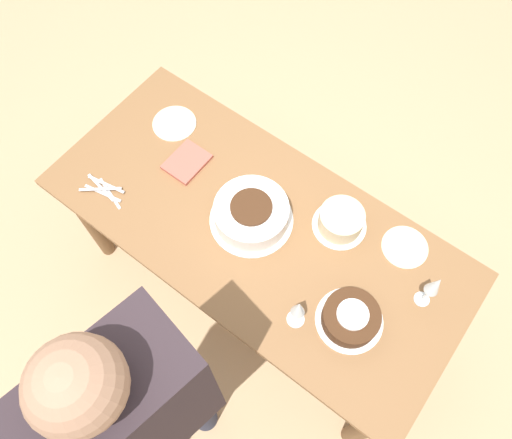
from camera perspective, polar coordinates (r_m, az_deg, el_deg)
ground_plane at (r=2.64m, az=0.00°, el=-7.72°), size 12.00×12.00×0.00m
dining_table at (r=2.05m, az=0.00°, el=-2.04°), size 1.69×0.77×0.75m
cake_center_white at (r=1.91m, az=-0.54°, el=0.67°), size 0.33×0.33×0.11m
cake_front_chocolate at (r=1.81m, az=10.77°, el=-10.97°), size 0.24×0.24×0.09m
cake_back_decorated at (r=1.93m, az=9.66°, el=-0.12°), size 0.21×0.21×0.10m
wine_glass_near at (r=1.70m, az=4.85°, el=-10.17°), size 0.06×0.06×0.19m
wine_glass_far at (r=1.80m, az=19.74°, el=-7.17°), size 0.06×0.06×0.22m
dessert_plate_left at (r=2.23m, az=-9.31°, el=10.77°), size 0.19×0.19×0.01m
dessert_plate_right at (r=1.99m, az=16.63°, el=-3.05°), size 0.18×0.18×0.01m
fork_pile at (r=2.11m, az=-16.97°, el=3.30°), size 0.21×0.12×0.01m
napkin_stack at (r=2.10m, az=-7.91°, el=6.54°), size 0.14×0.17×0.02m
person_cutting at (r=1.53m, az=-12.83°, el=-20.99°), size 0.29×0.43×1.68m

